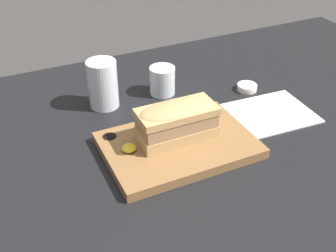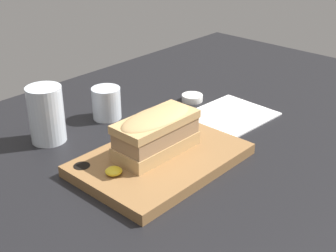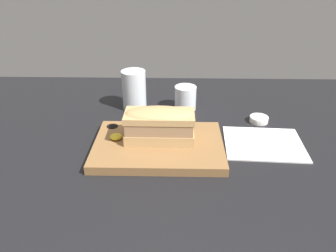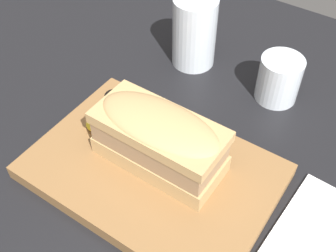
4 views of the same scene
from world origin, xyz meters
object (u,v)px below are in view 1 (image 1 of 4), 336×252
wine_glass (162,81)px  condiment_dish (247,87)px  serving_board (178,145)px  sandwich (177,120)px  napkin (271,113)px  water_glass (103,87)px

wine_glass → condiment_dish: 23.83cm
serving_board → condiment_dish: serving_board is taller
sandwich → napkin: (27.72, 1.88, -6.77)cm
wine_glass → napkin: bearing=-46.5°
wine_glass → napkin: wine_glass is taller
wine_glass → condiment_dish: wine_glass is taller
wine_glass → napkin: 29.99cm
serving_board → sandwich: (0.32, 1.38, 5.83)cm
serving_board → water_glass: (-8.93, 25.35, 4.32)cm
wine_glass → napkin: (20.50, -21.63, -3.38)cm
sandwich → wine_glass: sandwich is taller
napkin → condiment_dish: condiment_dish is taller
water_glass → napkin: 43.39cm
napkin → condiment_dish: (1.54, 13.01, 0.64)cm
sandwich → water_glass: (-9.25, 23.97, -1.51)cm
wine_glass → condiment_dish: size_ratio=1.39×
sandwich → napkin: size_ratio=0.82×
serving_board → wine_glass: wine_glass is taller
water_glass → condiment_dish: (38.52, -9.08, -4.61)cm
serving_board → napkin: 28.25cm
water_glass → wine_glass: 16.58cm
serving_board → sandwich: bearing=76.9°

